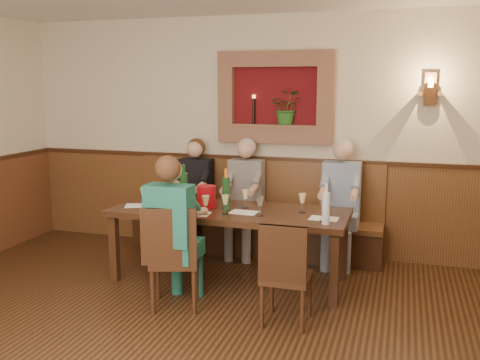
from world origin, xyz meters
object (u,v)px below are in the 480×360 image
object	(u,v)px
dining_table	(229,217)
water_bottle	(326,207)
chair_near_left	(175,278)
bench	(254,226)
person_chair_front	(174,245)
person_bench_left	(194,205)
chair_near_right	(286,294)
person_bench_mid	(244,208)
person_bench_right	(340,214)
wine_bottle_green_a	(226,193)
spittoon_bucket	(206,197)
wine_bottle_green_b	(184,188)

from	to	relation	value
dining_table	water_bottle	bearing A→B (deg)	-15.98
chair_near_left	bench	bearing A→B (deg)	63.46
water_bottle	person_chair_front	bearing A→B (deg)	-159.25
bench	water_bottle	world-z (taller)	water_bottle
person_bench_left	water_bottle	xyz separation A→B (m)	(1.75, -1.13, 0.34)
bench	chair_near_left	xyz separation A→B (m)	(-0.26, -1.74, -0.05)
chair_near_right	person_bench_mid	size ratio (longest dim) A/B	0.65
person_bench_mid	person_bench_right	distance (m)	1.11
person_bench_left	person_bench_mid	distance (m)	0.64
person_bench_left	person_chair_front	bearing A→B (deg)	-73.98
bench	person_bench_right	world-z (taller)	person_bench_right
chair_near_left	person_bench_right	world-z (taller)	person_bench_right
person_bench_right	person_chair_front	world-z (taller)	person_bench_right
bench	person_chair_front	xyz separation A→B (m)	(-0.26, -1.72, 0.25)
wine_bottle_green_a	spittoon_bucket	bearing A→B (deg)	167.26
wine_bottle_green_b	chair_near_right	bearing A→B (deg)	-34.22
person_bench_mid	bench	bearing A→B (deg)	49.33
person_chair_front	bench	bearing A→B (deg)	81.35
person_bench_right	person_bench_left	bearing A→B (deg)	179.94
chair_near_left	chair_near_right	size ratio (longest dim) A/B	1.07
person_chair_front	person_bench_mid	bearing A→B (deg)	83.93
chair_near_left	person_bench_right	distance (m)	2.10
person_bench_right	wine_bottle_green_b	world-z (taller)	person_bench_right
bench	person_bench_mid	bearing A→B (deg)	-130.67
person_bench_mid	wine_bottle_green_a	xyz separation A→B (m)	(0.07, -0.86, 0.35)
wine_bottle_green_b	bench	bearing A→B (deg)	60.40
person_bench_left	wine_bottle_green_a	bearing A→B (deg)	-50.91
dining_table	bench	distance (m)	1.01
person_bench_mid	person_chair_front	bearing A→B (deg)	-96.07
chair_near_left	chair_near_right	distance (m)	1.03
dining_table	wine_bottle_green_a	size ratio (longest dim) A/B	5.71
chair_near_left	person_bench_right	size ratio (longest dim) A/B	0.68
spittoon_bucket	water_bottle	bearing A→B (deg)	-14.04
bench	wine_bottle_green_a	size ratio (longest dim) A/B	7.13
chair_near_right	water_bottle	distance (m)	0.88
dining_table	chair_near_right	distance (m)	1.21
person_bench_right	spittoon_bucket	world-z (taller)	person_bench_right
person_bench_right	water_bottle	distance (m)	1.17
dining_table	wine_bottle_green_b	world-z (taller)	wine_bottle_green_b
wine_bottle_green_a	chair_near_right	bearing A→B (deg)	-45.19
person_bench_right	water_bottle	world-z (taller)	person_bench_right
wine_bottle_green_a	wine_bottle_green_b	size ratio (longest dim) A/B	0.97
person_chair_front	water_bottle	size ratio (longest dim) A/B	3.69
dining_table	spittoon_bucket	world-z (taller)	spittoon_bucket
person_bench_mid	water_bottle	distance (m)	1.62
person_bench_mid	person_bench_right	size ratio (longest dim) A/B	0.98
chair_near_left	person_chair_front	distance (m)	0.30
person_chair_front	water_bottle	xyz separation A→B (m)	(1.28, 0.49, 0.33)
person_chair_front	spittoon_bucket	size ratio (longest dim) A/B	6.30
person_bench_left	water_bottle	bearing A→B (deg)	-32.94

